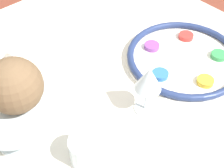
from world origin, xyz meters
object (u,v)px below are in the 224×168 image
(napkin_roll, at_px, (29,42))
(orange_fruit, at_px, (7,88))
(seder_plate, at_px, (184,58))
(coconut, at_px, (14,86))
(wine_glass, at_px, (149,80))
(cup_far, at_px, (85,150))
(fruit_stand, at_px, (16,112))

(napkin_roll, bearing_deg, orange_fruit, 54.98)
(seder_plate, xyz_separation_m, orange_fruit, (0.49, -0.11, 0.14))
(orange_fruit, distance_m, coconut, 0.03)
(wine_glass, distance_m, napkin_roll, 0.43)
(wine_glass, bearing_deg, cup_far, 3.41)
(fruit_stand, bearing_deg, orange_fruit, -103.84)
(seder_plate, distance_m, coconut, 0.51)
(fruit_stand, height_order, cup_far, fruit_stand)
(seder_plate, distance_m, napkin_roll, 0.48)
(napkin_roll, bearing_deg, seder_plate, 129.79)
(coconut, bearing_deg, orange_fruit, -72.25)
(coconut, bearing_deg, cup_far, 112.64)
(orange_fruit, distance_m, cup_far, 0.21)
(orange_fruit, relative_size, napkin_roll, 0.45)
(wine_glass, relative_size, orange_fruit, 1.85)
(seder_plate, bearing_deg, napkin_roll, -50.21)
(seder_plate, relative_size, fruit_stand, 1.74)
(coconut, height_order, cup_far, coconut)
(fruit_stand, xyz_separation_m, napkin_roll, (-0.19, -0.27, -0.06))
(orange_fruit, bearing_deg, fruit_stand, 76.16)
(napkin_roll, bearing_deg, coconut, 58.51)
(seder_plate, distance_m, fruit_stand, 0.50)
(fruit_stand, distance_m, orange_fruit, 0.07)
(coconut, xyz_separation_m, napkin_roll, (-0.17, -0.28, -0.15))
(wine_glass, xyz_separation_m, fruit_stand, (0.28, -0.14, -0.02))
(coconut, bearing_deg, napkin_roll, -121.49)
(fruit_stand, relative_size, orange_fruit, 2.50)
(seder_plate, xyz_separation_m, cup_far, (0.42, 0.06, 0.02))
(coconut, height_order, napkin_roll, coconut)
(orange_fruit, distance_m, napkin_roll, 0.34)
(fruit_stand, relative_size, cup_far, 2.70)
(orange_fruit, xyz_separation_m, coconut, (-0.01, 0.02, 0.02))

